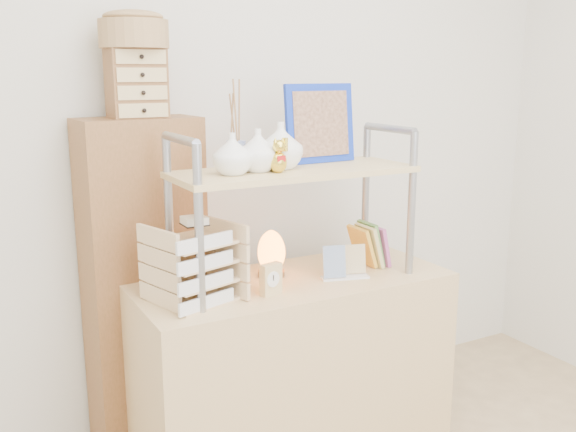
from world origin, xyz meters
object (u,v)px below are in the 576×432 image
(salt_lamp, at_px, (271,253))
(letter_tray, at_px, (195,268))
(desk, at_px, (294,370))
(cabinet, at_px, (145,289))

(salt_lamp, bearing_deg, letter_tray, -160.43)
(desk, bearing_deg, letter_tray, -173.03)
(salt_lamp, bearing_deg, cabinet, 144.32)
(cabinet, distance_m, letter_tray, 0.47)
(desk, bearing_deg, cabinet, 141.68)
(desk, relative_size, letter_tray, 4.02)
(desk, relative_size, cabinet, 0.89)
(desk, distance_m, salt_lamp, 0.48)
(desk, distance_m, cabinet, 0.67)
(cabinet, bearing_deg, desk, -42.07)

